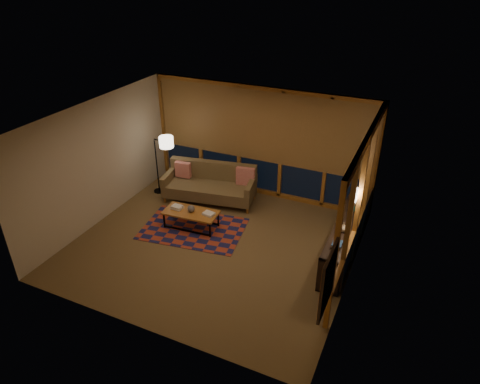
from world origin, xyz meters
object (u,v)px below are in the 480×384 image
at_px(sofa, 209,184).
at_px(bookshelf, 346,235).
at_px(coffee_table, 191,219).
at_px(floor_lamp, 157,163).

bearing_deg(sofa, bookshelf, -20.76).
height_order(coffee_table, bookshelf, bookshelf).
bearing_deg(coffee_table, floor_lamp, 141.01).
height_order(sofa, bookshelf, sofa).
relative_size(floor_lamp, bookshelf, 0.54).
relative_size(sofa, bookshelf, 0.75).
relative_size(sofa, floor_lamp, 1.39).
height_order(sofa, floor_lamp, floor_lamp).
xyz_separation_m(coffee_table, floor_lamp, (-1.57, 1.08, 0.58)).
bearing_deg(bookshelf, sofa, 169.47).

